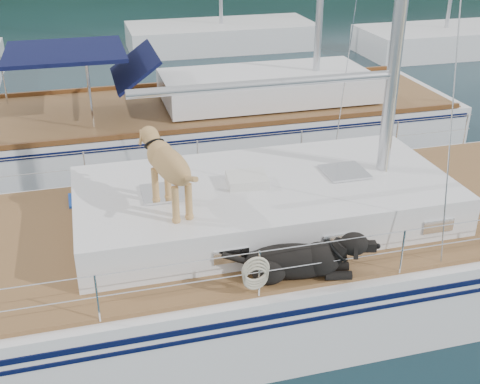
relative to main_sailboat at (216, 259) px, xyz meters
name	(u,v)px	position (x,y,z in m)	size (l,w,h in m)	color
ground	(211,298)	(-0.09, 0.01, -0.68)	(120.00, 120.00, 0.00)	black
main_sailboat	(216,259)	(0.00, 0.00, 0.00)	(12.00, 3.80, 14.01)	white
neighbor_sailboat	(222,123)	(1.46, 5.73, -0.05)	(11.00, 3.50, 13.30)	white
bg_boat_center	(221,36)	(3.91, 16.01, -0.23)	(7.20, 3.00, 11.65)	white
bg_boat_east	(444,41)	(11.91, 13.01, -0.22)	(6.40, 3.00, 11.65)	white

